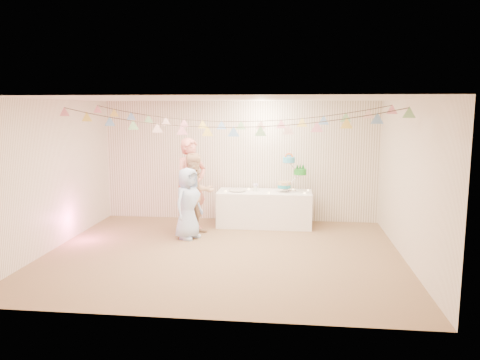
# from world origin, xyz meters

# --- Properties ---
(floor) EXTENTS (6.00, 6.00, 0.00)m
(floor) POSITION_xyz_m (0.00, 0.00, 0.00)
(floor) COLOR #7F6144
(floor) RESTS_ON ground
(ceiling) EXTENTS (6.00, 6.00, 0.00)m
(ceiling) POSITION_xyz_m (0.00, 0.00, 2.60)
(ceiling) COLOR silver
(ceiling) RESTS_ON ground
(back_wall) EXTENTS (6.00, 6.00, 0.00)m
(back_wall) POSITION_xyz_m (0.00, 2.50, 1.30)
(back_wall) COLOR white
(back_wall) RESTS_ON ground
(front_wall) EXTENTS (6.00, 6.00, 0.00)m
(front_wall) POSITION_xyz_m (0.00, -2.50, 1.30)
(front_wall) COLOR white
(front_wall) RESTS_ON ground
(left_wall) EXTENTS (5.00, 5.00, 0.00)m
(left_wall) POSITION_xyz_m (-3.00, 0.00, 1.30)
(left_wall) COLOR white
(left_wall) RESTS_ON ground
(right_wall) EXTENTS (5.00, 5.00, 0.00)m
(right_wall) POSITION_xyz_m (3.00, 0.00, 1.30)
(right_wall) COLOR white
(right_wall) RESTS_ON ground
(table) EXTENTS (1.95, 0.78, 0.73)m
(table) POSITION_xyz_m (0.58, 1.99, 0.37)
(table) COLOR white
(table) RESTS_ON floor
(cake_stand) EXTENTS (0.67, 0.39, 0.75)m
(cake_stand) POSITION_xyz_m (1.13, 2.04, 1.12)
(cake_stand) COLOR silver
(cake_stand) RESTS_ON table
(cake_bottom) EXTENTS (0.31, 0.31, 0.15)m
(cake_bottom) POSITION_xyz_m (0.98, 1.98, 0.84)
(cake_bottom) COLOR teal
(cake_bottom) RESTS_ON cake_stand
(cake_middle) EXTENTS (0.27, 0.27, 0.22)m
(cake_middle) POSITION_xyz_m (1.31, 2.13, 1.11)
(cake_middle) COLOR #1F9226
(cake_middle) RESTS_ON cake_stand
(cake_top_tier) EXTENTS (0.25, 0.25, 0.19)m
(cake_top_tier) POSITION_xyz_m (1.07, 2.01, 1.38)
(cake_top_tier) COLOR #46BADE
(cake_top_tier) RESTS_ON cake_stand
(platter) EXTENTS (0.35, 0.35, 0.02)m
(platter) POSITION_xyz_m (0.01, 1.94, 0.76)
(platter) COLOR white
(platter) RESTS_ON table
(posy) EXTENTS (0.14, 0.14, 0.16)m
(posy) POSITION_xyz_m (0.38, 2.04, 0.83)
(posy) COLOR white
(posy) RESTS_ON table
(person_adult_a) EXTENTS (0.80, 0.80, 1.87)m
(person_adult_a) POSITION_xyz_m (-0.84, 1.38, 0.94)
(person_adult_a) COLOR #D3796E
(person_adult_a) RESTS_ON floor
(person_adult_b) EXTENTS (0.98, 0.95, 1.59)m
(person_adult_b) POSITION_xyz_m (-0.71, 1.21, 0.80)
(person_adult_b) COLOR #DAAE86
(person_adult_b) RESTS_ON floor
(person_child) EXTENTS (0.69, 0.79, 1.35)m
(person_child) POSITION_xyz_m (-0.79, 0.87, 0.68)
(person_child) COLOR #ADCAF6
(person_child) RESTS_ON floor
(bunting_back) EXTENTS (5.60, 1.10, 0.40)m
(bunting_back) POSITION_xyz_m (0.00, 1.10, 2.35)
(bunting_back) COLOR pink
(bunting_back) RESTS_ON ceiling
(bunting_front) EXTENTS (5.60, 0.90, 0.36)m
(bunting_front) POSITION_xyz_m (0.00, -0.20, 2.32)
(bunting_front) COLOR #72A5E5
(bunting_front) RESTS_ON ceiling
(tealight_0) EXTENTS (0.04, 0.04, 0.03)m
(tealight_0) POSITION_xyz_m (-0.22, 1.84, 0.75)
(tealight_0) COLOR #FFD88C
(tealight_0) RESTS_ON table
(tealight_1) EXTENTS (0.04, 0.04, 0.03)m
(tealight_1) POSITION_xyz_m (0.23, 2.17, 0.75)
(tealight_1) COLOR #FFD88C
(tealight_1) RESTS_ON table
(tealight_2) EXTENTS (0.04, 0.04, 0.03)m
(tealight_2) POSITION_xyz_m (0.68, 1.77, 0.75)
(tealight_2) COLOR #FFD88C
(tealight_2) RESTS_ON table
(tealight_3) EXTENTS (0.04, 0.04, 0.03)m
(tealight_3) POSITION_xyz_m (0.93, 2.21, 0.75)
(tealight_3) COLOR #FFD88C
(tealight_3) RESTS_ON table
(tealight_4) EXTENTS (0.04, 0.04, 0.03)m
(tealight_4) POSITION_xyz_m (1.40, 1.81, 0.75)
(tealight_4) COLOR #FFD88C
(tealight_4) RESTS_ON table
(tealight_5) EXTENTS (0.04, 0.04, 0.03)m
(tealight_5) POSITION_xyz_m (1.48, 2.14, 0.75)
(tealight_5) COLOR #FFD88C
(tealight_5) RESTS_ON table
(tealight_6) EXTENTS (0.04, 0.04, 0.03)m
(tealight_6) POSITION_xyz_m (1.17, 2.19, 0.75)
(tealight_6) COLOR #FFD88C
(tealight_6) RESTS_ON table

